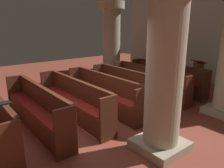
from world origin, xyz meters
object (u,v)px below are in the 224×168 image
at_px(lectern, 198,76).
at_px(hymn_book, 5,103).
at_px(pillar_far_side, 111,41).
at_px(pew_row_3, 103,91).
at_px(pew_row_5, 36,107).
at_px(pew_row_1, 149,81).
at_px(pew_row_0, 167,77).
at_px(pew_row_2, 128,86).
at_px(pillar_aisle_rear, 165,64).
at_px(pew_row_4, 73,98).

relative_size(lectern, hymn_book, 5.56).
bearing_deg(pillar_far_side, pew_row_3, -42.78).
bearing_deg(pew_row_5, pew_row_1, 90.00).
xyz_separation_m(pew_row_0, pillar_far_side, (-2.37, -0.70, 1.17)).
bearing_deg(pew_row_5, lectern, 85.08).
bearing_deg(pew_row_2, pillar_aisle_rear, -29.28).
bearing_deg(pew_row_2, pillar_far_side, 152.61).
relative_size(pew_row_5, pillar_aisle_rear, 0.96).
relative_size(pew_row_4, hymn_book, 16.06).
height_order(pew_row_3, pew_row_5, same).
height_order(pew_row_5, lectern, lectern).
xyz_separation_m(pew_row_1, pew_row_3, (0.00, -1.93, 0.00)).
xyz_separation_m(pew_row_4, lectern, (0.52, 5.06, -0.07)).
height_order(pillar_far_side, hymn_book, pillar_far_side).
bearing_deg(pew_row_0, pillar_far_side, -163.51).
height_order(pew_row_0, pew_row_5, same).
height_order(pew_row_4, pillar_aisle_rear, pillar_aisle_rear).
xyz_separation_m(pew_row_1, pew_row_2, (0.00, -0.96, 0.00)).
bearing_deg(pew_row_5, pillar_far_side, 119.89).
bearing_deg(lectern, pew_row_2, -99.39).
bearing_deg(pew_row_4, pew_row_5, -90.00).
height_order(pew_row_2, pew_row_5, same).
bearing_deg(pew_row_1, lectern, 76.58).
xyz_separation_m(pew_row_1, lectern, (0.52, 2.17, -0.07)).
distance_m(pew_row_5, hymn_book, 1.13).
relative_size(pew_row_5, hymn_book, 16.06).
bearing_deg(hymn_book, pew_row_1, 98.31).
relative_size(pew_row_5, lectern, 2.89).
bearing_deg(pew_row_0, pew_row_2, -90.00).
xyz_separation_m(pew_row_0, pew_row_2, (0.00, -1.93, 0.00)).
bearing_deg(pew_row_2, pew_row_4, -90.00).
bearing_deg(pew_row_3, lectern, 82.79).
relative_size(pew_row_1, pillar_far_side, 0.96).
relative_size(pew_row_1, pew_row_2, 1.00).
xyz_separation_m(pew_row_3, hymn_book, (0.68, -2.70, 0.47)).
height_order(pillar_far_side, pillar_aisle_rear, same).
xyz_separation_m(pew_row_2, pew_row_4, (0.00, -1.93, 0.00)).
distance_m(pew_row_1, lectern, 2.23).
distance_m(pew_row_0, pew_row_4, 3.85).
xyz_separation_m(pew_row_5, hymn_book, (0.68, -0.77, 0.47)).
bearing_deg(pew_row_4, pillar_aisle_rear, 13.32).
bearing_deg(pillar_aisle_rear, pew_row_3, 170.80).
bearing_deg(hymn_book, pillar_far_side, 121.89).
bearing_deg(pew_row_5, pew_row_0, 90.00).
relative_size(pew_row_3, pew_row_5, 1.00).
distance_m(pew_row_2, pillar_aisle_rear, 3.01).
bearing_deg(pillar_far_side, hymn_book, -58.11).
xyz_separation_m(pillar_aisle_rear, lectern, (-1.90, 4.49, -1.24)).
distance_m(pew_row_4, pew_row_5, 0.96).
distance_m(pew_row_0, pew_row_3, 2.89).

